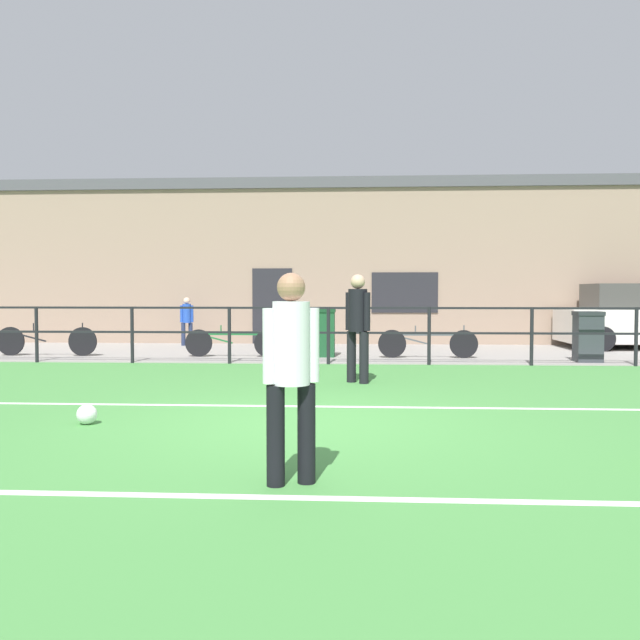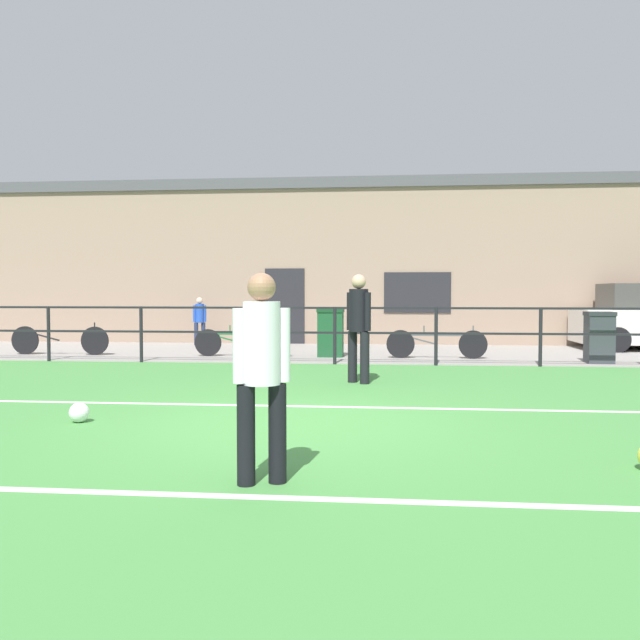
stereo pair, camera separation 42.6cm
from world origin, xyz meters
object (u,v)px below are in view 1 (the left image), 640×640
player_striker (291,365)px  bicycle_parked_1 (46,341)px  player_goalkeeper (358,321)px  bicycle_parked_0 (233,342)px  trash_bin_0 (322,332)px  bicycle_parked_2 (428,343)px  soccer_ball_match (87,414)px  trash_bin_1 (588,336)px  spectator_child (187,318)px

player_striker → bicycle_parked_1: 11.55m
player_goalkeeper → bicycle_parked_0: (-2.75, 3.91, -0.64)m
bicycle_parked_1 → bicycle_parked_0: bearing=0.0°
player_goalkeeper → player_striker: 5.65m
bicycle_parked_0 → bicycle_parked_1: bicycle_parked_1 is taller
trash_bin_0 → bicycle_parked_2: bearing=-4.4°
bicycle_parked_1 → bicycle_parked_2: (8.48, -0.00, -0.02)m
bicycle_parked_0 → bicycle_parked_1: bearing=-180.0°
bicycle_parked_1 → bicycle_parked_2: size_ratio=1.07×
soccer_ball_match → trash_bin_0: size_ratio=0.21×
trash_bin_0 → soccer_ball_match: bearing=-105.7°
trash_bin_1 → player_striker: bearing=-120.1°
spectator_child → soccer_ball_match: bearing=77.4°
spectator_child → player_striker: bearing=86.5°
spectator_child → bicycle_parked_2: bearing=132.1°
player_striker → trash_bin_1: player_striker is taller
trash_bin_0 → bicycle_parked_0: bearing=-174.9°
player_striker → bicycle_parked_0: bearing=81.8°
soccer_ball_match → spectator_child: spectator_child is taller
player_striker → bicycle_parked_2: size_ratio=0.74×
bicycle_parked_1 → trash_bin_0: bearing=1.6°
trash_bin_0 → trash_bin_1: (5.47, -0.81, -0.02)m
bicycle_parked_1 → spectator_child: bearing=51.4°
soccer_ball_match → bicycle_parked_0: (0.18, 7.42, 0.23)m
soccer_ball_match → spectator_child: (-1.64, 10.43, 0.64)m
player_striker → bicycle_parked_1: player_striker is taller
soccer_ball_match → bicycle_parked_1: size_ratio=0.09×
bicycle_parked_2 → trash_bin_0: bearing=175.6°
bicycle_parked_0 → trash_bin_0: 1.98m
player_goalkeeper → spectator_child: 8.30m
bicycle_parked_1 → trash_bin_0: (6.18, 0.18, 0.20)m
player_striker → bicycle_parked_2: (1.98, 9.54, -0.56)m
bicycle_parked_0 → soccer_ball_match: bearing=-91.4°
soccer_ball_match → trash_bin_1: trash_bin_1 is taller
player_striker → trash_bin_0: 9.73m
player_goalkeeper → player_striker: (-0.48, -5.63, -0.08)m
spectator_child → player_goalkeeper: bearing=101.9°
soccer_ball_match → bicycle_parked_2: 8.65m
trash_bin_1 → soccer_ball_match: bearing=-138.3°
bicycle_parked_2 → trash_bin_1: (3.18, -0.63, 0.20)m
trash_bin_1 → bicycle_parked_2: bearing=168.8°
player_goalkeeper → trash_bin_1: bearing=-106.4°
player_goalkeeper → player_striker: size_ratio=1.09×
bicycle_parked_1 → trash_bin_1: (11.66, -0.63, 0.18)m
player_striker → trash_bin_0: player_striker is taller
soccer_ball_match → bicycle_parked_2: bearing=59.1°
bicycle_parked_0 → player_goalkeeper: bearing=-54.9°
bicycle_parked_0 → trash_bin_1: trash_bin_1 is taller
bicycle_parked_0 → trash_bin_1: 7.46m
trash_bin_0 → trash_bin_1: 5.53m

